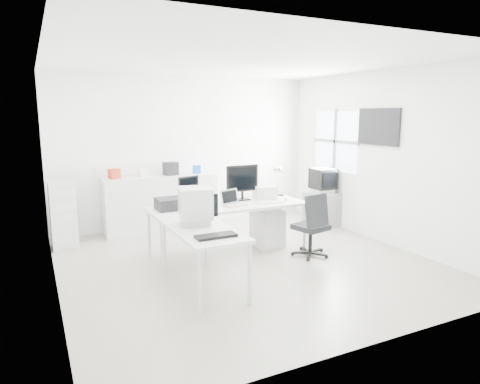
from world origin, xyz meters
name	(u,v)px	position (x,y,z in m)	size (l,w,h in m)	color
floor	(246,262)	(0.00, 0.00, 0.00)	(5.00, 5.00, 0.01)	beige
ceiling	(247,61)	(0.00, 0.00, 2.80)	(5.00, 5.00, 0.01)	white
back_wall	(187,152)	(0.00, 2.50, 1.40)	(5.00, 0.02, 2.80)	white
left_wall	(49,178)	(-2.50, 0.00, 1.40)	(0.02, 5.00, 2.80)	white
right_wall	(383,158)	(2.50, 0.00, 1.40)	(0.02, 5.00, 2.80)	white
window	(335,141)	(2.48, 1.20, 1.60)	(0.02, 1.20, 1.10)	white
wall_picture	(379,127)	(2.47, 0.10, 1.90)	(0.04, 0.90, 0.60)	black
main_desk	(229,229)	(-0.03, 0.52, 0.38)	(2.40, 0.80, 0.75)	silver
side_desk	(203,259)	(-0.88, -0.58, 0.38)	(0.70, 1.40, 0.75)	silver
drawer_pedestal	(267,228)	(0.67, 0.57, 0.30)	(0.40, 0.50, 0.60)	silver
inkjet_printer	(173,203)	(-0.88, 0.62, 0.83)	(0.46, 0.36, 0.16)	black
lcd_monitor_small	(189,191)	(-0.58, 0.77, 0.97)	(0.35, 0.20, 0.44)	black
lcd_monitor_large	(242,182)	(0.32, 0.77, 1.04)	(0.55, 0.22, 0.57)	black
laptop	(235,199)	(0.02, 0.42, 0.86)	(0.34, 0.35, 0.22)	#B7B7BA
white_keyboard	(271,202)	(0.62, 0.37, 0.76)	(0.39, 0.12, 0.02)	silver
white_mouse	(286,199)	(0.92, 0.42, 0.78)	(0.06, 0.06, 0.06)	silver
laser_printer	(265,192)	(0.72, 0.74, 0.85)	(0.35, 0.30, 0.20)	silver
desk_lamp	(281,183)	(1.07, 0.82, 0.97)	(0.14, 0.14, 0.43)	silver
crt_monitor	(195,206)	(-0.88, -0.33, 0.98)	(0.40, 0.40, 0.46)	#B7B7BA
black_keyboard	(216,236)	(-0.88, -0.98, 0.77)	(0.47, 0.19, 0.03)	black
office_chair	(311,224)	(1.01, -0.15, 0.49)	(0.57, 0.57, 0.98)	#25272A
tv_cabinet	(322,209)	(2.22, 1.19, 0.32)	(0.59, 0.48, 0.64)	gray
crt_tv	(323,181)	(2.22, 1.19, 0.87)	(0.50, 0.48, 0.45)	black
sideboard	(161,203)	(-0.60, 2.24, 0.51)	(2.02, 0.51, 1.01)	silver
clutter_box_a	(114,174)	(-1.40, 2.24, 1.10)	(0.17, 0.15, 0.17)	#AE2E18
clutter_box_b	(143,173)	(-0.90, 2.24, 1.08)	(0.13, 0.11, 0.13)	silver
clutter_box_c	(171,169)	(-0.40, 2.24, 1.13)	(0.23, 0.21, 0.23)	black
clutter_box_d	(197,169)	(0.10, 2.24, 1.09)	(0.15, 0.13, 0.15)	blue
clutter_bottle	(96,173)	(-1.70, 2.28, 1.12)	(0.07, 0.07, 0.22)	silver
filing_cabinet	(63,214)	(-2.28, 1.90, 0.54)	(0.38, 0.45, 1.09)	silver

